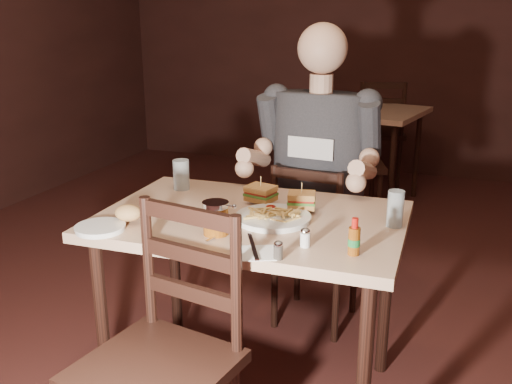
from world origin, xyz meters
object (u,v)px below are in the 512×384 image
(chair_near, at_px, (155,368))
(glass_left, at_px, (181,175))
(diner, at_px, (316,140))
(dinner_plate, at_px, (273,219))
(glass_right, at_px, (395,209))
(side_plate, at_px, (100,229))
(bg_chair_far, at_px, (378,132))
(hot_sauce, at_px, (354,236))
(syrup_dispenser, at_px, (216,218))
(chair_far, at_px, (317,243))
(bg_table, at_px, (369,120))
(bg_chair_near, at_px, (354,164))
(main_table, at_px, (251,237))

(chair_near, bearing_deg, glass_left, 121.33)
(diner, xyz_separation_m, dinner_plate, (0.00, -0.61, -0.17))
(glass_right, bearing_deg, chair_near, -131.60)
(glass_left, xyz_separation_m, side_plate, (-0.04, -0.55, -0.06))
(chair_near, xyz_separation_m, bg_chair_far, (0.07, 3.86, 0.01))
(hot_sauce, relative_size, syrup_dispenser, 1.05)
(chair_near, bearing_deg, hot_sauce, 46.11)
(side_plate, bearing_deg, glass_left, 86.08)
(chair_far, bearing_deg, chair_near, 86.33)
(chair_far, height_order, glass_left, glass_left)
(glass_left, xyz_separation_m, hot_sauce, (0.85, -0.44, -0.00))
(bg_chair_far, bearing_deg, bg_table, 75.67)
(chair_far, height_order, bg_chair_near, bg_chair_near)
(bg_table, relative_size, glass_right, 7.01)
(glass_left, bearing_deg, chair_near, -68.50)
(bg_chair_near, relative_size, side_plate, 5.16)
(glass_left, height_order, hot_sauce, glass_left)
(chair_far, distance_m, diner, 0.53)
(main_table, bearing_deg, glass_left, 152.29)
(bg_chair_near, relative_size, hot_sauce, 7.25)
(bg_table, distance_m, glass_left, 2.52)
(dinner_plate, bearing_deg, diner, 90.16)
(syrup_dispenser, bearing_deg, bg_chair_near, 87.46)
(main_table, distance_m, dinner_plate, 0.14)
(chair_near, relative_size, side_plate, 5.39)
(bg_table, height_order, diner, diner)
(glass_left, height_order, glass_right, glass_right)
(bg_chair_near, distance_m, side_plate, 2.54)
(main_table, bearing_deg, dinner_plate, -13.80)
(main_table, distance_m, diner, 0.66)
(diner, relative_size, dinner_plate, 3.78)
(diner, distance_m, hot_sauce, 0.89)
(chair_near, bearing_deg, side_plate, 152.43)
(bg_chair_far, xyz_separation_m, diner, (0.11, -2.65, 0.48))
(dinner_plate, distance_m, syrup_dispenser, 0.25)
(glass_left, distance_m, side_plate, 0.55)
(bg_chair_far, relative_size, diner, 0.92)
(main_table, height_order, bg_table, same)
(bg_chair_far, height_order, side_plate, bg_chair_far)
(chair_near, height_order, syrup_dispenser, chair_near)
(bg_table, bearing_deg, glass_left, -99.12)
(chair_near, relative_size, glass_right, 6.99)
(bg_table, bearing_deg, side_plate, -98.19)
(main_table, distance_m, bg_chair_far, 3.25)
(bg_chair_far, distance_m, syrup_dispenser, 3.48)
(chair_far, relative_size, glass_left, 6.43)
(bg_table, distance_m, diner, 2.12)
(dinner_plate, bearing_deg, bg_table, 92.25)
(bg_table, distance_m, bg_chair_near, 0.60)
(glass_right, bearing_deg, syrup_dispenser, -152.71)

